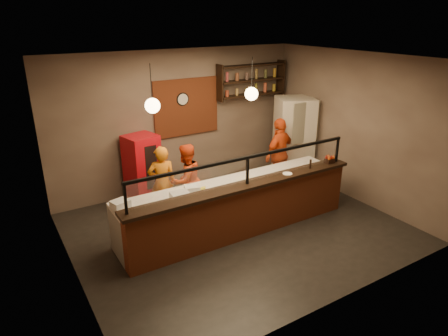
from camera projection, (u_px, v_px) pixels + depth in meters
floor at (237, 228)px, 7.76m from camera, size 6.00×6.00×0.00m
ceiling at (240, 59)px, 6.60m from camera, size 6.00×6.00×0.00m
wall_back at (179, 121)px, 9.17m from camera, size 6.00×0.00×6.00m
wall_left at (64, 185)px, 5.72m from camera, size 0.00×5.00×5.00m
wall_right at (354, 127)px, 8.64m from camera, size 0.00×5.00×5.00m
wall_front at (344, 203)px, 5.19m from camera, size 6.00×0.00×6.00m
brick_patch at (187, 107)px, 9.13m from camera, size 1.60×0.04×1.30m
service_counter at (247, 212)px, 7.34m from camera, size 4.60×0.25×1.00m
counter_ledge at (247, 185)px, 7.15m from camera, size 4.70×0.37×0.06m
worktop_cabinet at (232, 205)px, 7.76m from camera, size 4.60×0.75×0.85m
worktop at (232, 184)px, 7.60m from camera, size 4.60×0.75×0.05m
sneeze_guard at (248, 168)px, 7.02m from camera, size 4.50×0.05×0.52m
wall_shelving at (252, 80)px, 9.66m from camera, size 1.84×0.28×0.85m
wall_clock at (182, 99)px, 9.00m from camera, size 0.30×0.04×0.30m
pendant_left at (152, 106)px, 6.26m from camera, size 0.24×0.24×0.77m
pendant_right at (251, 94)px, 7.19m from camera, size 0.24×0.24×0.77m
cook_left at (162, 183)px, 7.92m from camera, size 0.64×0.51×1.53m
cook_mid at (186, 180)px, 8.07m from camera, size 0.86×0.74×1.51m
cook_right at (279, 154)px, 9.27m from camera, size 1.08×0.69×1.71m
fridge at (293, 139)px, 9.82m from camera, size 1.10×1.07×2.04m
red_cooler at (142, 169)px, 8.67m from camera, size 0.76×0.72×1.50m
pizza_dough at (247, 179)px, 7.73m from camera, size 0.51×0.51×0.01m
prep_tub_a at (120, 204)px, 6.56m from camera, size 0.33×0.29×0.14m
prep_tub_b at (192, 189)px, 7.14m from camera, size 0.32×0.28×0.13m
prep_tub_c at (180, 197)px, 6.82m from camera, size 0.34×0.29×0.16m
rolling_pin at (197, 190)px, 7.21m from camera, size 0.34×0.10×0.06m
condiment_caddy at (330, 161)px, 8.12m from camera, size 0.18×0.14×0.10m
pepper_mill at (310, 164)px, 7.81m from camera, size 0.05×0.05×0.18m
small_plate at (287, 174)px, 7.57m from camera, size 0.21×0.21×0.01m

